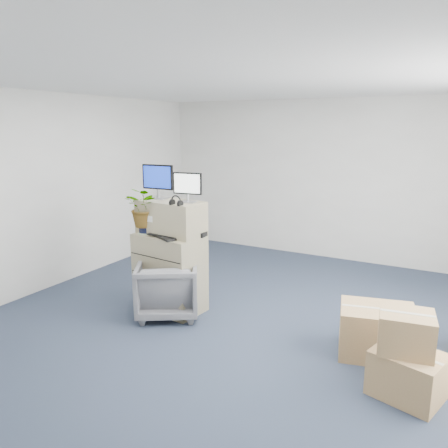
{
  "coord_description": "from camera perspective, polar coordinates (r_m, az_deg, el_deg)",
  "views": [
    {
      "loc": [
        2.18,
        -4.09,
        2.31
      ],
      "look_at": [
        -0.27,
        0.4,
        1.17
      ],
      "focal_mm": 35.0,
      "sensor_mm": 36.0,
      "label": 1
    }
  ],
  "objects": [
    {
      "name": "ground",
      "position": [
        5.18,
        0.54,
        -13.94
      ],
      "size": [
        7.0,
        7.0,
        0.0
      ],
      "primitive_type": "plane",
      "color": "#222D3D",
      "rests_on": "ground"
    },
    {
      "name": "wall_back",
      "position": [
        7.96,
        12.63,
        5.69
      ],
      "size": [
        6.0,
        0.02,
        2.8
      ],
      "primitive_type": "cube",
      "color": "#BBB9B2",
      "rests_on": "ground"
    },
    {
      "name": "filing_cabinet_lower",
      "position": [
        5.64,
        -7.07,
        -6.29
      ],
      "size": [
        0.9,
        0.61,
        0.99
      ],
      "primitive_type": "cube",
      "rotation": [
        0.0,
        0.0,
        -0.11
      ],
      "color": "tan",
      "rests_on": "ground"
    },
    {
      "name": "filing_cabinet_upper",
      "position": [
        5.49,
        -6.94,
        0.84
      ],
      "size": [
        0.89,
        0.52,
        0.42
      ],
      "primitive_type": "cube",
      "rotation": [
        0.0,
        0.0,
        -0.11
      ],
      "color": "tan",
      "rests_on": "filing_cabinet_lower"
    },
    {
      "name": "monitor_left",
      "position": [
        5.61,
        -8.65,
        5.75
      ],
      "size": [
        0.44,
        0.18,
        0.43
      ],
      "rotation": [
        0.0,
        0.0,
        0.06
      ],
      "color": "#99999E",
      "rests_on": "filing_cabinet_upper"
    },
    {
      "name": "monitor_right",
      "position": [
        5.29,
        -4.8,
        5.0
      ],
      "size": [
        0.37,
        0.17,
        0.36
      ],
      "rotation": [
        0.0,
        0.0,
        0.15
      ],
      "color": "#99999E",
      "rests_on": "filing_cabinet_upper"
    },
    {
      "name": "headphones",
      "position": [
        5.15,
        -6.28,
        2.94
      ],
      "size": [
        0.15,
        0.03,
        0.15
      ],
      "primitive_type": "torus",
      "rotation": [
        1.57,
        0.0,
        -0.11
      ],
      "color": "black",
      "rests_on": "filing_cabinet_upper"
    },
    {
      "name": "keyboard",
      "position": [
        5.4,
        -7.73,
        -1.56
      ],
      "size": [
        0.53,
        0.39,
        0.03
      ],
      "primitive_type": "cube",
      "rotation": [
        0.0,
        0.0,
        -0.43
      ],
      "color": "black",
      "rests_on": "filing_cabinet_lower"
    },
    {
      "name": "mouse",
      "position": [
        5.19,
        -5.05,
        -2.04
      ],
      "size": [
        0.11,
        0.09,
        0.03
      ],
      "primitive_type": "ellipsoid",
      "rotation": [
        0.0,
        0.0,
        -0.37
      ],
      "color": "silver",
      "rests_on": "filing_cabinet_lower"
    },
    {
      "name": "water_bottle",
      "position": [
        5.46,
        -6.63,
        -0.28
      ],
      "size": [
        0.06,
        0.06,
        0.23
      ],
      "primitive_type": "cylinder",
      "color": "gray",
      "rests_on": "filing_cabinet_lower"
    },
    {
      "name": "phone_dock",
      "position": [
        5.54,
        -7.21,
        -0.88
      ],
      "size": [
        0.06,
        0.05,
        0.12
      ],
      "rotation": [
        0.0,
        0.0,
        -0.11
      ],
      "color": "silver",
      "rests_on": "filing_cabinet_lower"
    },
    {
      "name": "external_drive",
      "position": [
        5.4,
        -3.39,
        -1.3
      ],
      "size": [
        0.2,
        0.16,
        0.06
      ],
      "primitive_type": "cube",
      "rotation": [
        0.0,
        0.0,
        0.09
      ],
      "color": "black",
      "rests_on": "filing_cabinet_lower"
    },
    {
      "name": "tissue_box",
      "position": [
        5.38,
        -3.88,
        -0.6
      ],
      "size": [
        0.22,
        0.13,
        0.08
      ],
      "primitive_type": "cube",
      "rotation": [
        0.0,
        0.0,
        -0.12
      ],
      "color": "#3B7FC9",
      "rests_on": "external_drive"
    },
    {
      "name": "potted_plant",
      "position": [
        5.56,
        -10.28,
        1.5
      ],
      "size": [
        0.5,
        0.54,
        0.48
      ],
      "rotation": [
        0.0,
        0.0,
        -0.11
      ],
      "color": "#9BAE8C",
      "rests_on": "filing_cabinet_lower"
    },
    {
      "name": "office_chair",
      "position": [
        5.52,
        -7.37,
        -8.0
      ],
      "size": [
        0.99,
        0.98,
        0.76
      ],
      "primitive_type": "imported",
      "rotation": [
        0.0,
        0.0,
        3.69
      ],
      "color": "#58595D",
      "rests_on": "ground"
    },
    {
      "name": "cardboard_boxes",
      "position": [
        4.77,
        23.67,
        -13.76
      ],
      "size": [
        1.81,
        1.73,
        0.76
      ],
      "color": "#A1774E",
      "rests_on": "ground"
    }
  ]
}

